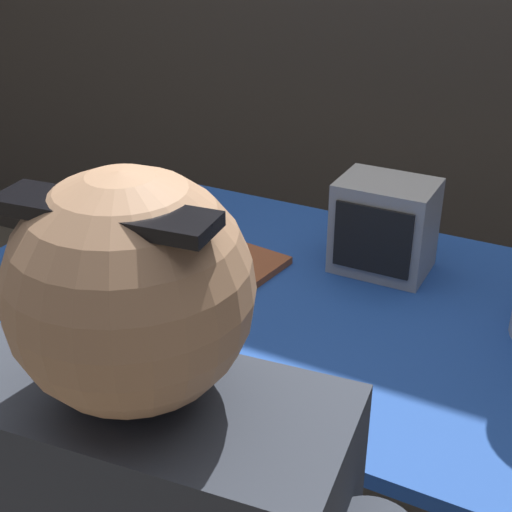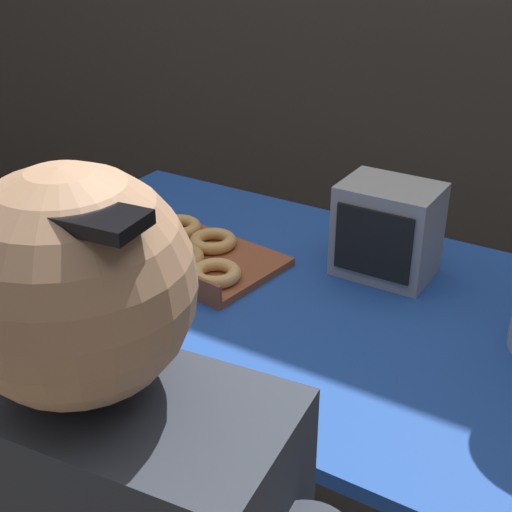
% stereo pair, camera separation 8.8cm
% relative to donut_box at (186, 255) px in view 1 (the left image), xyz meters
% --- Properties ---
extents(folding_table, '(1.31, 0.82, 0.74)m').
position_rel_donut_box_xyz_m(folding_table, '(0.24, -0.00, -0.07)').
color(folding_table, '#1E479E').
rests_on(folding_table, ground).
extents(donut_box, '(0.38, 0.29, 0.05)m').
position_rel_donut_box_xyz_m(donut_box, '(0.00, 0.00, 0.00)').
color(donut_box, brown).
rests_on(donut_box, folding_table).
extents(cell_phone, '(0.08, 0.16, 0.01)m').
position_rel_donut_box_xyz_m(cell_phone, '(-0.22, -0.30, -0.01)').
color(cell_phone, black).
rests_on(cell_phone, folding_table).
extents(space_heater, '(0.20, 0.15, 0.20)m').
position_rel_donut_box_xyz_m(space_heater, '(0.38, 0.18, 0.08)').
color(space_heater, '#9E9E9E').
rests_on(space_heater, folding_table).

